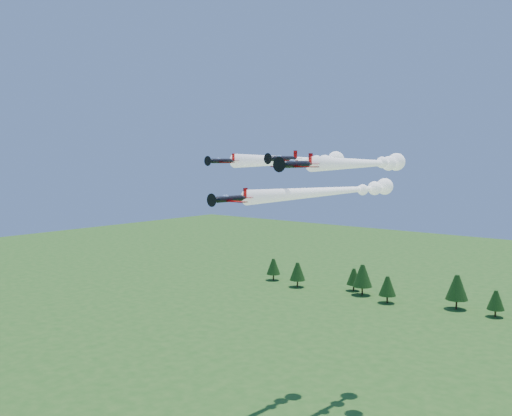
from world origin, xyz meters
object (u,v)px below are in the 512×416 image
Objects in this scene: plane_right at (368,163)px; plane_slot at (282,159)px; plane_lead at (337,191)px; plane_left at (301,161)px.

plane_right is 17.58m from plane_slot.
plane_left reaches higher than plane_lead.
plane_left is at bearing 179.75° from plane_right.
plane_right is (6.52, 0.32, 5.51)m from plane_lead.
plane_lead is at bearing 85.71° from plane_slot.
plane_right is (15.60, -0.02, -0.50)m from plane_left.
plane_lead is 1.36× the size of plane_left.
plane_lead is 10.90m from plane_left.
plane_slot is (-2.79, -14.56, 6.41)m from plane_lead.
plane_lead is 8.54m from plane_right.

